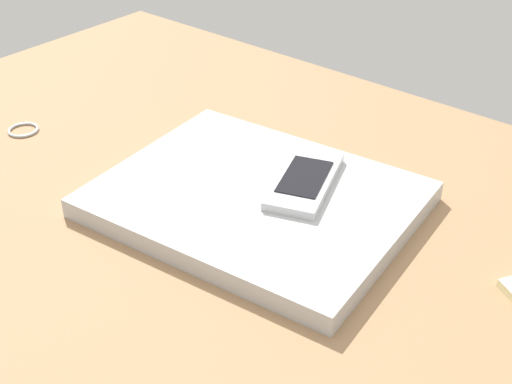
# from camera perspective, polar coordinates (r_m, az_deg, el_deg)

# --- Properties ---
(desk_surface) EXTENTS (1.20, 0.80, 0.03)m
(desk_surface) POSITION_cam_1_polar(r_m,az_deg,el_deg) (0.67, 0.06, -5.84)
(desk_surface) COLOR #9E7751
(desk_surface) RESTS_ON ground
(laptop_closed) EXTENTS (0.33, 0.27, 0.02)m
(laptop_closed) POSITION_cam_1_polar(r_m,az_deg,el_deg) (0.71, 0.00, -0.63)
(laptop_closed) COLOR #B7BABC
(laptop_closed) RESTS_ON desk_surface
(cell_phone_on_laptop) EXTENTS (0.09, 0.13, 0.01)m
(cell_phone_on_laptop) POSITION_cam_1_polar(r_m,az_deg,el_deg) (0.71, 4.00, 0.93)
(cell_phone_on_laptop) COLOR silver
(cell_phone_on_laptop) RESTS_ON laptop_closed
(key_ring) EXTENTS (0.04, 0.04, 0.00)m
(key_ring) POSITION_cam_1_polar(r_m,az_deg,el_deg) (0.91, -18.61, 4.80)
(key_ring) COLOR silver
(key_ring) RESTS_ON desk_surface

